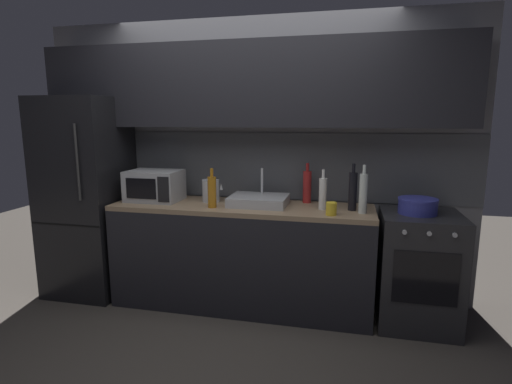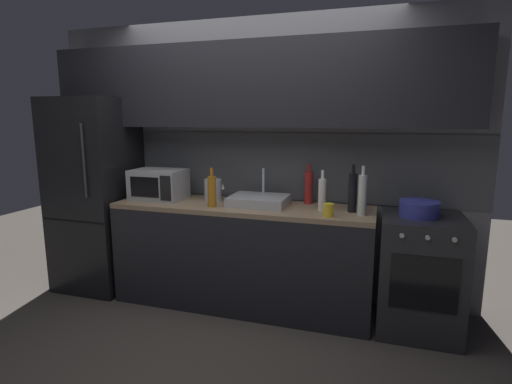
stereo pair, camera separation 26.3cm
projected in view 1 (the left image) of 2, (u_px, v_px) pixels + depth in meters
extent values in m
plane|color=#3D3833|center=(208.00, 363.00, 2.71)|extent=(10.00, 10.00, 0.00)
cube|color=slate|center=(252.00, 159.00, 3.73)|extent=(3.95, 0.10, 2.50)
cube|color=#4C4F54|center=(251.00, 165.00, 3.68)|extent=(3.95, 0.01, 0.60)
cube|color=black|center=(246.00, 85.00, 3.40)|extent=(3.63, 0.34, 0.70)
cube|color=black|center=(242.00, 258.00, 3.49)|extent=(2.21, 0.60, 0.86)
cube|color=#8C7256|center=(241.00, 207.00, 3.41)|extent=(2.21, 0.60, 0.04)
cube|color=black|center=(87.00, 197.00, 3.73)|extent=(0.68, 0.66, 1.81)
cube|color=black|center=(65.00, 225.00, 3.45)|extent=(0.67, 0.00, 0.01)
cylinder|color=#333333|center=(77.00, 163.00, 3.29)|extent=(0.02, 0.02, 0.63)
cube|color=#232326|center=(418.00, 269.00, 3.17)|extent=(0.60, 0.60, 0.90)
cube|color=black|center=(425.00, 278.00, 2.87)|extent=(0.45, 0.01, 0.40)
cylinder|color=#B2B2B7|center=(404.00, 232.00, 2.84)|extent=(0.03, 0.02, 0.03)
cylinder|color=#B2B2B7|center=(429.00, 234.00, 2.81)|extent=(0.03, 0.02, 0.03)
cylinder|color=#B2B2B7|center=(455.00, 235.00, 2.77)|extent=(0.03, 0.02, 0.03)
cube|color=#A8AAAF|center=(155.00, 186.00, 3.58)|extent=(0.46, 0.34, 0.27)
cube|color=black|center=(141.00, 189.00, 3.42)|extent=(0.28, 0.01, 0.18)
cube|color=black|center=(163.00, 190.00, 3.38)|extent=(0.10, 0.01, 0.22)
cube|color=#ADAFB5|center=(259.00, 200.00, 3.40)|extent=(0.48, 0.38, 0.08)
cylinder|color=silver|center=(262.00, 181.00, 3.50)|extent=(0.02, 0.02, 0.22)
cylinder|color=#B7BABF|center=(211.00, 191.00, 3.53)|extent=(0.15, 0.15, 0.20)
sphere|color=black|center=(211.00, 178.00, 3.51)|extent=(0.02, 0.02, 0.02)
cone|color=#B7BABF|center=(221.00, 187.00, 3.50)|extent=(0.03, 0.03, 0.05)
cylinder|color=silver|center=(363.00, 194.00, 3.09)|extent=(0.06, 0.06, 0.31)
cylinder|color=silver|center=(364.00, 169.00, 3.05)|extent=(0.02, 0.02, 0.07)
cylinder|color=silver|center=(323.00, 194.00, 3.22)|extent=(0.06, 0.06, 0.25)
cylinder|color=silver|center=(323.00, 174.00, 3.19)|extent=(0.02, 0.02, 0.07)
cylinder|color=#B27019|center=(212.00, 192.00, 3.29)|extent=(0.07, 0.07, 0.26)
cylinder|color=#B27019|center=(212.00, 173.00, 3.26)|extent=(0.03, 0.03, 0.07)
cylinder|color=black|center=(353.00, 192.00, 3.19)|extent=(0.07, 0.07, 0.31)
cylinder|color=black|center=(354.00, 168.00, 3.15)|extent=(0.02, 0.02, 0.07)
cylinder|color=#A82323|center=(307.00, 187.00, 3.48)|extent=(0.07, 0.07, 0.28)
cylinder|color=#A82323|center=(308.00, 167.00, 3.45)|extent=(0.03, 0.03, 0.07)
cylinder|color=gold|center=(331.00, 209.00, 3.04)|extent=(0.08, 0.08, 0.10)
cylinder|color=#333899|center=(418.00, 207.00, 3.09)|extent=(0.29, 0.29, 0.10)
cylinder|color=#333899|center=(418.00, 200.00, 3.08)|extent=(0.29, 0.29, 0.02)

